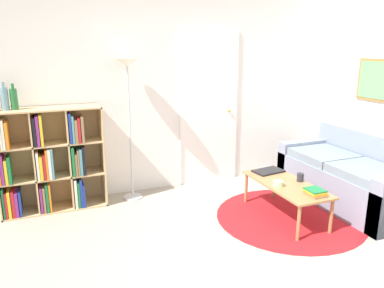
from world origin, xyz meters
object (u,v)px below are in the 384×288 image
Objects in this scene: couch at (351,178)px; coffee_table at (286,186)px; bottle_right at (14,99)px; bookshelf at (48,162)px; bowl at (278,184)px; laptop at (268,171)px; cup at (300,177)px; bottle_middle at (4,99)px; floor_lamp at (128,81)px.

coffee_table is at bearing -176.74° from couch.
couch is 3.96m from bottle_right.
bowl is at bearing -28.39° from bookshelf.
laptop is 2.95m from bottle_right.
bowl is at bearing -175.06° from couch.
bookshelf is 1.09× the size of coffee_table.
bookshelf is 12.65× the size of cup.
couch reaches higher than laptop.
bookshelf reaches higher than coffee_table.
bookshelf reaches higher than couch.
coffee_table is 0.40m from laptop.
bookshelf is at bearing -3.79° from bottle_right.
bottle_right is (-0.27, 0.02, 0.73)m from bookshelf.
bottle_middle is (-2.75, 1.20, 0.95)m from coffee_table.
bottle_right is (-2.84, 1.21, 0.86)m from cup.
bottle_right is at bearing 155.74° from coffee_table.
bookshelf is at bearing 178.38° from floor_lamp.
bookshelf is 0.77m from bottle_right.
bowl is (1.31, -1.19, -1.03)m from floor_lamp.
bookshelf is 2.55m from laptop.
floor_lamp is 1.23m from bottle_right.
bookshelf is 3.58m from couch.
cup reaches higher than bowl.
bottle_right reaches higher than coffee_table.
cup reaches higher than laptop.
bookshelf is 4.26× the size of bottle_right.
floor_lamp is at bearing 155.74° from couch.
cup is 0.31× the size of bottle_middle.
bottle_right is (-1.22, 0.04, -0.15)m from floor_lamp.
coffee_table is 3.65× the size of bottle_middle.
bowl is (-0.16, -0.43, 0.02)m from laptop.
couch is (2.44, -1.10, -1.16)m from floor_lamp.
cup is at bearing 5.32° from bowl.
bookshelf is 2.57m from bowl.
floor_lamp reaches higher than laptop.
bookshelf is at bearing 161.61° from couch.
bowl reaches higher than coffee_table.
laptop is 3.03m from bottle_middle.
bowl is (2.26, -1.22, -0.15)m from bookshelf.
couch is 1.03m from laptop.
bookshelf is at bearing -2.32° from bottle_middle.
bottle_middle is at bearing 178.19° from floor_lamp.
floor_lamp is 1.00× the size of couch.
laptop is at bearing -16.68° from bottle_right.
couch is at bearing -24.26° from floor_lamp.
laptop is (2.42, -0.79, -0.17)m from bookshelf.
laptop is at bearing 160.75° from couch.
bookshelf reaches higher than cup.
floor_lamp is 5.74× the size of bottle_middle.
laptop is 4.04× the size of cup.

